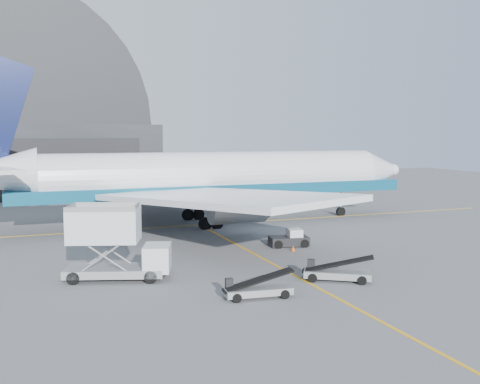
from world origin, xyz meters
name	(u,v)px	position (x,y,z in m)	size (l,w,h in m)	color
ground	(273,264)	(0.00, 0.00, 0.00)	(200.00, 200.00, 0.00)	#565659
taxi_lines	(221,236)	(0.00, 12.67, 0.01)	(80.00, 42.12, 0.02)	gold
hangar	(5,139)	(-22.00, 64.95, 9.54)	(50.00, 28.30, 28.00)	black
distant_bldg_a	(293,180)	(38.00, 72.00, 0.00)	(14.00, 8.00, 4.00)	black
distant_bldg_b	(365,179)	(55.00, 68.00, 0.00)	(8.00, 6.00, 2.80)	gray
airliner	(201,178)	(0.33, 20.54, 5.36)	(54.61, 52.95, 19.16)	white
catering_truck	(114,244)	(-12.37, -0.14, 2.54)	(7.77, 4.82, 5.02)	gray
pushback_tug	(290,239)	(4.39, 5.81, 0.61)	(3.81, 2.62, 1.63)	black
belt_loader_a	(257,289)	(-4.61, -7.70, 0.53)	(4.60, 2.00, 1.72)	gray
belt_loader_b	(337,273)	(2.12, -6.08, 0.58)	(4.73, 3.79, 1.87)	gray
traffic_cone	(293,248)	(3.68, 3.73, 0.23)	(0.34, 0.34, 0.49)	#DD5106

